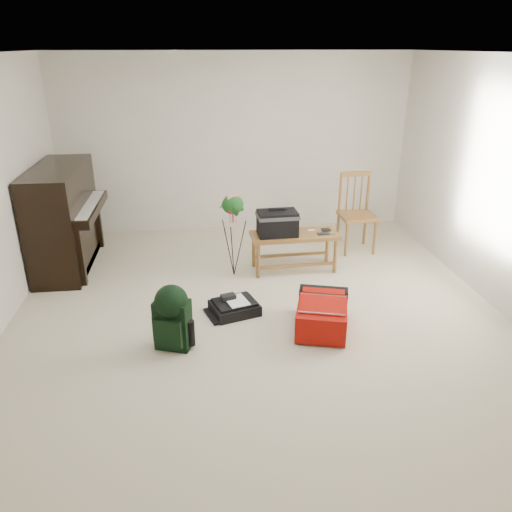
{
  "coord_description": "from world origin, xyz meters",
  "views": [
    {
      "loc": [
        -0.57,
        -4.4,
        2.57
      ],
      "look_at": [
        0.01,
        0.35,
        0.53
      ],
      "focal_mm": 35.0,
      "sensor_mm": 36.0,
      "label": 1
    }
  ],
  "objects": [
    {
      "name": "floor",
      "position": [
        0.0,
        0.0,
        0.0
      ],
      "size": [
        5.0,
        5.5,
        0.01
      ],
      "primitive_type": "cube",
      "color": "beige",
      "rests_on": "ground"
    },
    {
      "name": "ceiling",
      "position": [
        0.0,
        0.0,
        2.5
      ],
      "size": [
        5.0,
        5.5,
        0.01
      ],
      "primitive_type": "cube",
      "color": "white",
      "rests_on": "wall_back"
    },
    {
      "name": "red_suitcase",
      "position": [
        0.58,
        -0.23,
        0.16
      ],
      "size": [
        0.64,
        0.81,
        0.3
      ],
      "rotation": [
        0.0,
        0.0,
        -0.28
      ],
      "color": "#B60D07",
      "rests_on": "floor"
    },
    {
      "name": "black_duffel",
      "position": [
        -0.24,
        0.13,
        0.07
      ],
      "size": [
        0.55,
        0.49,
        0.19
      ],
      "rotation": [
        0.0,
        0.0,
        0.3
      ],
      "color": "black",
      "rests_on": "floor"
    },
    {
      "name": "wall_back",
      "position": [
        0.0,
        2.75,
        1.25
      ],
      "size": [
        5.0,
        0.04,
        2.5
      ],
      "primitive_type": "cube",
      "color": "silver",
      "rests_on": "floor"
    },
    {
      "name": "bench",
      "position": [
        0.43,
        1.12,
        0.57
      ],
      "size": [
        1.06,
        0.46,
        0.81
      ],
      "rotation": [
        0.0,
        0.0,
        0.04
      ],
      "color": "brown",
      "rests_on": "floor"
    },
    {
      "name": "piano",
      "position": [
        -2.19,
        1.6,
        0.6
      ],
      "size": [
        0.71,
        1.5,
        1.25
      ],
      "color": "black",
      "rests_on": "floor"
    },
    {
      "name": "wall_right",
      "position": [
        2.5,
        0.0,
        1.25
      ],
      "size": [
        0.04,
        5.5,
        2.5
      ],
      "primitive_type": "cube",
      "color": "silver",
      "rests_on": "floor"
    },
    {
      "name": "green_backpack",
      "position": [
        -0.84,
        -0.43,
        0.34
      ],
      "size": [
        0.36,
        0.33,
        0.62
      ],
      "rotation": [
        0.0,
        0.0,
        -0.35
      ],
      "color": "black",
      "rests_on": "floor"
    },
    {
      "name": "flower_stand",
      "position": [
        -0.17,
        1.05,
        0.5
      ],
      "size": [
        0.4,
        0.4,
        1.03
      ],
      "rotation": [
        0.0,
        0.0,
        0.28
      ],
      "color": "black",
      "rests_on": "floor"
    },
    {
      "name": "dining_chair",
      "position": [
        1.52,
        1.69,
        0.5
      ],
      "size": [
        0.46,
        0.46,
        1.03
      ],
      "rotation": [
        0.0,
        0.0,
        0.02
      ],
      "color": "brown",
      "rests_on": "floor"
    }
  ]
}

